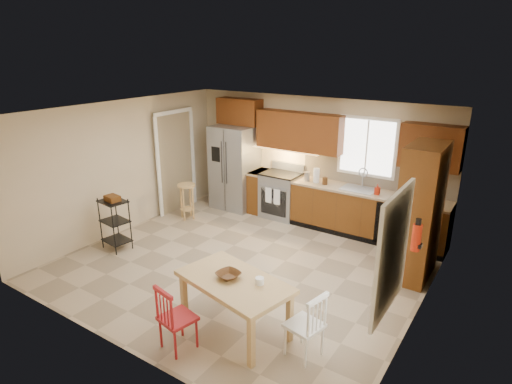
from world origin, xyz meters
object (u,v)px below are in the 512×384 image
Objects in this scene: pantry at (420,213)px; utility_cart at (115,224)px; table_bowl at (228,278)px; table_jar at (259,282)px; refrigerator at (235,167)px; fire_extinguisher at (416,238)px; range_stove at (281,196)px; chair_red at (178,317)px; chair_white at (304,324)px; bar_stool at (187,202)px; dining_table at (235,305)px; soap_bottle at (377,189)px.

pantry is 2.23× the size of utility_cart.
table_bowl is 0.41m from table_jar.
table_bowl is (2.51, -3.57, -0.21)m from refrigerator.
utility_cart is at bearing -169.52° from fire_extinguisher.
fire_extinguisher is (3.18, -2.04, 0.64)m from range_stove.
table_bowl is (0.26, 0.65, 0.28)m from chair_red.
chair_white reaches higher than table_jar.
table_jar is at bearing -115.38° from pantry.
fire_extinguisher is 0.48× the size of bar_stool.
refrigerator reaches higher than chair_white.
dining_table is at bearing -57.17° from bar_stool.
soap_bottle is 3.65m from dining_table.
dining_table is (2.60, -3.57, -0.56)m from refrigerator.
dining_table is at bearing 105.07° from chair_white.
pantry is at bearing -15.52° from bar_stool.
fire_extinguisher is (0.20, -1.05, 0.05)m from pantry.
utility_cart is at bearing -119.48° from range_stove.
soap_bottle is at bearing -2.40° from range_stove.
pantry is (0.95, -0.90, 0.05)m from soap_bottle.
chair_white is (0.95, 0.05, 0.07)m from dining_table.
bar_stool is at bearing -109.81° from refrigerator.
fire_extinguisher is 3.24× the size of table_jar.
dining_table is 0.37m from table_bowl.
chair_red is 7.53× the size of table_jar.
pantry is 2.74m from chair_white.
pantry reaches higher than fire_extinguisher.
dining_table is at bearing -119.95° from pantry.
bar_stool is at bearing 94.60° from utility_cart.
soap_bottle is (3.18, -0.02, 0.09)m from refrigerator.
chair_red is at bearing 130.36° from chair_white.
fire_extinguisher reaches higher than utility_cart.
refrigerator is 16.37× the size of table_jar.
table_jar is 0.12× the size of utility_cart.
range_stove is 3.83m from fire_extinguisher.
range_stove is at bearing 116.51° from chair_red.
dining_table is (-1.73, -1.60, -0.75)m from fire_extinguisher.
fire_extinguisher reaches higher than soap_bottle.
table_jar is at bearing -2.34° from utility_cart.
pantry is at bearing -0.44° from chair_white.
refrigerator is 5.03m from chair_white.
refrigerator is 1.98× the size of range_stove.
table_jar is at bearing 12.53° from table_bowl.
fire_extinguisher is at bearing -32.62° from range_stove.
refrigerator is 0.87× the size of pantry.
pantry is 2.51× the size of chair_white.
utility_cart is (-3.42, 0.61, -0.26)m from table_jar.
soap_bottle is at bearing -0.45° from refrigerator.
table_bowl is (-0.09, 0.00, 0.36)m from dining_table.
dining_table is 1.70× the size of chair_red.
table_jar is 0.15× the size of bar_stool.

